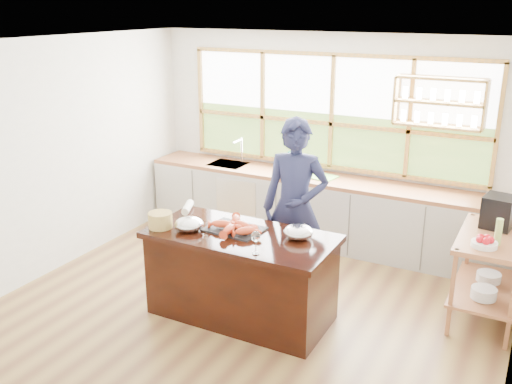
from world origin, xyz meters
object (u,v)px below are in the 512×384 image
Objects in this scene: wicker_basket at (160,220)px; espresso_machine at (499,212)px; island at (241,275)px; cook at (295,208)px.

espresso_machine is at bearing 27.90° from wicker_basket.
wicker_basket is at bearing -164.02° from island.
cook is 1.43m from wicker_basket.
espresso_machine is 3.38m from wicker_basket.
espresso_machine is at bearing 6.22° from cook.
island is at bearing -139.51° from espresso_machine.
cook is at bearing -154.17° from espresso_machine.
espresso_machine is 1.33× the size of wicker_basket.
cook is at bearing 72.28° from island.
island is 0.96× the size of cook.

